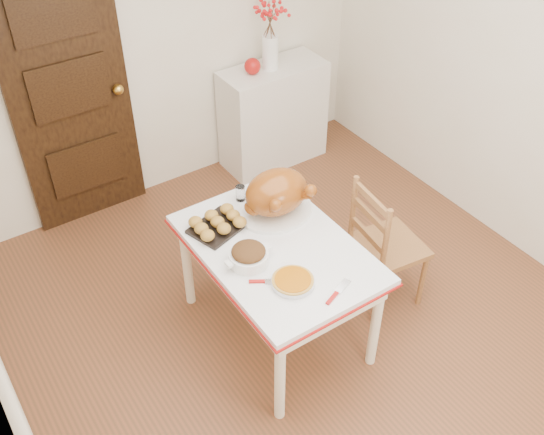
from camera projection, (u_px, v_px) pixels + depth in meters
floor at (313, 330)px, 4.12m from camera, size 3.50×4.00×0.00m
wall_back at (155, 40)px, 4.60m from camera, size 3.50×0.00×2.50m
wall_right at (539, 85)px, 4.07m from camera, size 0.00×4.00×2.50m
door_back at (70, 95)px, 4.42m from camera, size 0.85×0.06×2.06m
sideboard at (273, 115)px, 5.36m from camera, size 0.88×0.39×0.88m
kitchen_table at (277, 290)px, 3.89m from camera, size 0.84×1.23×0.73m
chair_oak at (389, 243)px, 4.07m from camera, size 0.46×0.46×0.94m
berry_vase at (270, 34)px, 4.88m from camera, size 0.30×0.30×0.57m
apple at (252, 66)px, 4.95m from camera, size 0.13×0.13×0.13m
turkey_platter at (277, 194)px, 3.79m from camera, size 0.57×0.51×0.30m
pumpkin_pie at (293, 281)px, 3.41m from camera, size 0.25×0.25×0.05m
stuffing_dish at (249, 255)px, 3.52m from camera, size 0.29×0.23×0.11m
rolls_tray at (218, 223)px, 3.75m from camera, size 0.37×0.32×0.08m
pie_server at (338, 292)px, 3.37m from camera, size 0.23×0.14×0.01m
carving_knife at (271, 281)px, 3.43m from camera, size 0.24×0.18×0.01m
drinking_glass at (240, 193)px, 3.96m from camera, size 0.06×0.06×0.10m
shaker_pair at (270, 184)px, 4.04m from camera, size 0.10×0.06×0.10m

